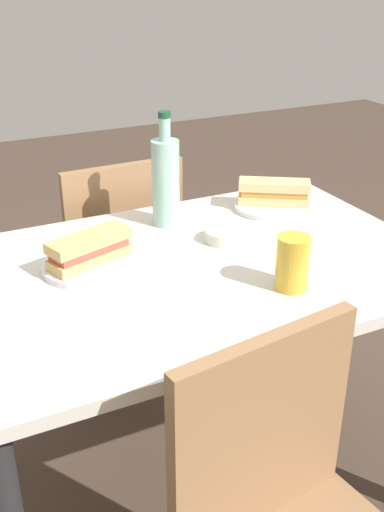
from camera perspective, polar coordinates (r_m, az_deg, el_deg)
ground_plane at (r=1.92m, az=0.00°, el=-20.67°), size 8.00×8.00×0.00m
dining_table at (r=1.53m, az=0.00°, el=-4.55°), size 1.18×0.77×0.74m
chair_far at (r=2.07m, az=-6.97°, el=-0.49°), size 0.41×0.41×0.84m
plate_near at (r=1.47m, az=-9.30°, el=-0.79°), size 0.23×0.23×0.01m
baguette_sandwich_near at (r=1.45m, az=-9.42°, el=0.66°), size 0.21×0.13×0.07m
knife_near at (r=1.50m, az=-10.78°, el=0.05°), size 0.16×0.10×0.01m
plate_far at (r=1.81m, az=7.49°, el=4.62°), size 0.23×0.23×0.01m
baguette_sandwich_far at (r=1.80m, az=7.57°, el=5.85°), size 0.21×0.17×0.07m
knife_far at (r=1.86m, az=7.14°, el=5.54°), size 0.15×0.12×0.01m
water_bottle at (r=1.65m, az=-2.44°, el=6.96°), size 0.07×0.07×0.31m
beer_glass at (r=1.36m, az=9.24°, el=-0.63°), size 0.07×0.07×0.12m
olive_bowl at (r=1.59m, az=3.00°, el=1.90°), size 0.10×0.10×0.03m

